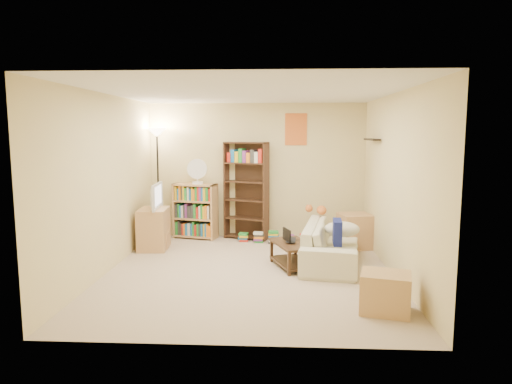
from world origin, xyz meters
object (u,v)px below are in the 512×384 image
(short_bookshelf, at_px, (195,211))
(desk_fan, at_px, (197,171))
(tabby_cat, at_px, (319,210))
(television, at_px, (153,196))
(coffee_table, at_px, (292,252))
(tall_bookshelf, at_px, (246,188))
(floor_lamp, at_px, (157,151))
(sofa, at_px, (332,243))
(laptop, at_px, (294,241))
(end_cabinet, at_px, (385,293))
(mug, at_px, (307,242))
(tv_stand, at_px, (154,229))
(side_table, at_px, (355,231))

(short_bookshelf, bearing_deg, desk_fan, -26.69)
(tabby_cat, relative_size, television, 0.62)
(coffee_table, bearing_deg, tall_bookshelf, 93.93)
(coffee_table, height_order, floor_lamp, floor_lamp)
(sofa, height_order, laptop, sofa)
(sofa, xyz_separation_m, end_cabinet, (0.37, -1.96, -0.07))
(floor_lamp, bearing_deg, coffee_table, -34.92)
(television, height_order, desk_fan, desk_fan)
(sofa, height_order, television, television)
(tall_bookshelf, bearing_deg, floor_lamp, -157.40)
(coffee_table, xyz_separation_m, desk_fan, (-1.70, 1.73, 1.03))
(tabby_cat, relative_size, coffee_table, 0.50)
(floor_lamp, bearing_deg, desk_fan, 3.53)
(floor_lamp, relative_size, end_cabinet, 3.86)
(mug, height_order, tv_stand, tv_stand)
(tabby_cat, xyz_separation_m, laptop, (-0.45, -1.07, -0.28))
(tabby_cat, xyz_separation_m, short_bookshelf, (-2.24, 0.65, -0.15))
(mug, height_order, end_cabinet, mug)
(side_table, bearing_deg, sofa, -119.34)
(television, bearing_deg, sofa, -105.88)
(desk_fan, height_order, floor_lamp, floor_lamp)
(desk_fan, relative_size, floor_lamp, 0.23)
(tabby_cat, height_order, tv_stand, tabby_cat)
(mug, height_order, short_bookshelf, short_bookshelf)
(coffee_table, relative_size, desk_fan, 2.03)
(tv_stand, relative_size, floor_lamp, 0.34)
(end_cabinet, bearing_deg, mug, 117.48)
(mug, relative_size, tall_bookshelf, 0.06)
(tabby_cat, bearing_deg, laptop, -112.98)
(sofa, xyz_separation_m, desk_fan, (-2.31, 1.41, 0.96))
(tv_stand, height_order, short_bookshelf, short_bookshelf)
(tabby_cat, bearing_deg, tall_bookshelf, 153.19)
(coffee_table, height_order, tv_stand, tv_stand)
(sofa, height_order, desk_fan, desk_fan)
(sofa, bearing_deg, laptop, 124.18)
(coffee_table, bearing_deg, television, 137.14)
(short_bookshelf, xyz_separation_m, desk_fan, (0.06, -0.05, 0.74))
(sofa, relative_size, side_table, 3.60)
(short_bookshelf, relative_size, floor_lamp, 0.50)
(mug, relative_size, desk_fan, 0.25)
(end_cabinet, bearing_deg, short_bookshelf, 128.71)
(sofa, height_order, tv_stand, tv_stand)
(tabby_cat, height_order, side_table, tabby_cat)
(laptop, xyz_separation_m, end_cabinet, (0.95, -1.69, -0.16))
(mug, relative_size, side_table, 0.19)
(television, bearing_deg, desk_fan, -42.22)
(tv_stand, distance_m, side_table, 3.43)
(side_table, distance_m, end_cabinet, 2.84)
(sofa, bearing_deg, tv_stand, 87.48)
(tabby_cat, xyz_separation_m, mug, (-0.28, -1.27, -0.25))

